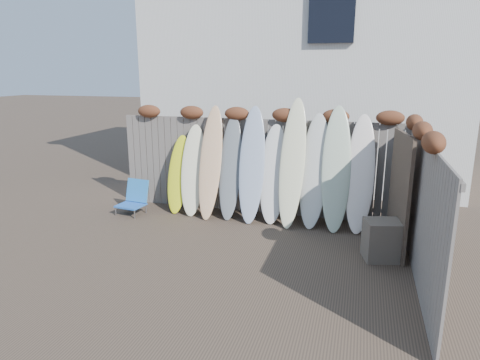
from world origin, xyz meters
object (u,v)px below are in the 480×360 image
(lattice_panel, at_px, (399,193))
(surfboard_0, at_px, (178,174))
(beach_chair, at_px, (134,198))
(wooden_crate, at_px, (382,240))

(lattice_panel, distance_m, surfboard_0, 4.47)
(beach_chair, relative_size, surfboard_0, 0.42)
(beach_chair, xyz_separation_m, surfboard_0, (0.88, 0.38, 0.49))
(wooden_crate, bearing_deg, lattice_panel, 62.59)
(wooden_crate, distance_m, surfboard_0, 4.39)
(beach_chair, relative_size, lattice_panel, 0.35)
(beach_chair, distance_m, lattice_panel, 5.32)
(lattice_panel, bearing_deg, beach_chair, 166.36)
(lattice_panel, height_order, surfboard_0, lattice_panel)
(beach_chair, bearing_deg, lattice_panel, -6.13)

